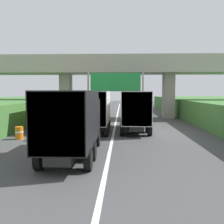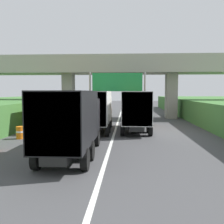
% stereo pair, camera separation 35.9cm
% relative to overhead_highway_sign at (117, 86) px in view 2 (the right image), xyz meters
% --- Properties ---
extents(lane_centre_stripe, '(0.20, 96.66, 0.01)m').
position_rel_overhead_highway_sign_xyz_m(lane_centre_stripe, '(0.00, -0.32, -4.03)').
color(lane_centre_stripe, white).
rests_on(lane_centre_stripe, ground).
extents(overpass_bridge, '(40.00, 4.80, 7.95)m').
position_rel_overhead_highway_sign_xyz_m(overpass_bridge, '(0.00, 6.76, 1.98)').
color(overpass_bridge, '#9E998E').
rests_on(overpass_bridge, ground).
extents(overhead_highway_sign, '(5.88, 0.18, 5.45)m').
position_rel_overhead_highway_sign_xyz_m(overhead_highway_sign, '(0.00, 0.00, 0.00)').
color(overhead_highway_sign, slate).
rests_on(overhead_highway_sign, ground).
extents(truck_orange, '(2.44, 7.30, 3.44)m').
position_rel_overhead_highway_sign_xyz_m(truck_orange, '(1.76, -4.81, -2.10)').
color(truck_orange, black).
rests_on(truck_orange, ground).
extents(truck_silver, '(2.44, 7.30, 3.44)m').
position_rel_overhead_highway_sign_xyz_m(truck_silver, '(-1.55, -5.21, -2.10)').
color(truck_silver, black).
rests_on(truck_silver, ground).
extents(truck_black, '(2.44, 7.30, 3.44)m').
position_rel_overhead_highway_sign_xyz_m(truck_black, '(-1.82, -13.78, -2.10)').
color(truck_black, black).
rests_on(truck_black, ground).
extents(truck_yellow, '(2.44, 7.30, 3.44)m').
position_rel_overhead_highway_sign_xyz_m(truck_yellow, '(-5.13, -3.44, -2.10)').
color(truck_yellow, black).
rests_on(truck_yellow, ground).
extents(construction_barrel_4, '(0.57, 0.57, 0.90)m').
position_rel_overhead_highway_sign_xyz_m(construction_barrel_4, '(-6.67, -8.86, -3.57)').
color(construction_barrel_4, orange).
rests_on(construction_barrel_4, ground).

